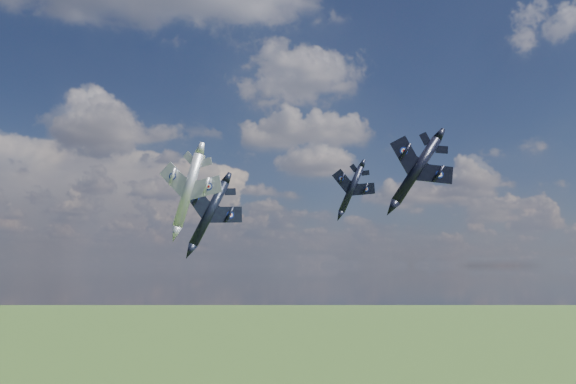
{
  "coord_description": "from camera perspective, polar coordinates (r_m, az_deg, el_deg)",
  "views": [
    {
      "loc": [
        -7.31,
        -70.38,
        69.57
      ],
      "look_at": [
        2.53,
        13.74,
        80.74
      ],
      "focal_mm": 35.0,
      "sensor_mm": 36.0,
      "label": 1
    }
  ],
  "objects": [
    {
      "name": "jet_high_navy",
      "position": [
        104.56,
        6.46,
        0.29
      ],
      "size": [
        12.11,
        14.43,
        6.04
      ],
      "primitive_type": null,
      "rotation": [
        0.0,
        0.42,
        -0.26
      ],
      "color": "black"
    },
    {
      "name": "jet_left_silver",
      "position": [
        82.46,
        -10.09,
        0.19
      ],
      "size": [
        16.23,
        18.27,
        6.13
      ],
      "primitive_type": null,
      "rotation": [
        0.0,
        0.3,
        -0.4
      ],
      "color": "#AFB0BB"
    },
    {
      "name": "jet_lead_navy",
      "position": [
        90.81,
        -8.0,
        -2.15
      ],
      "size": [
        14.34,
        17.57,
        7.81
      ],
      "primitive_type": null,
      "rotation": [
        0.0,
        0.45,
        0.2
      ],
      "color": "black"
    },
    {
      "name": "jet_right_navy",
      "position": [
        68.53,
        12.92,
        2.17
      ],
      "size": [
        10.22,
        13.48,
        7.23
      ],
      "primitive_type": null,
      "rotation": [
        0.0,
        0.6,
        -0.1
      ],
      "color": "black"
    }
  ]
}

